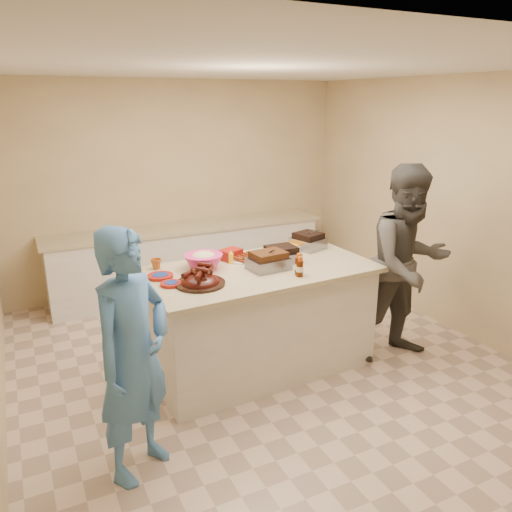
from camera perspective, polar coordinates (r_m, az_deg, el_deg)
name	(u,v)px	position (r m, az deg, el deg)	size (l,w,h in m)	color
room	(266,366)	(4.91, 1.12, -12.47)	(4.50, 5.00, 2.70)	#CFB584
back_counter	(189,259)	(6.60, -7.66, -0.34)	(3.60, 0.64, 0.90)	silver
island	(258,366)	(4.92, 0.26, -12.41)	(2.10, 1.10, 0.99)	silver
rib_platter	(200,285)	(4.13, -6.39, -3.27)	(0.42, 0.42, 0.17)	#400E09
pulled_pork_tray	(268,269)	(4.48, 1.43, -1.50)	(0.35, 0.26, 0.10)	#47230F
brisket_tray	(281,262)	(4.68, 2.89, -0.66)	(0.31, 0.26, 0.09)	black
roasting_pan	(308,249)	(5.12, 5.96, 0.86)	(0.28, 0.28, 0.11)	gray
coleslaw_bowl	(204,269)	(4.50, -5.99, -1.52)	(0.35, 0.35, 0.24)	#D82A7E
sausage_plate	(245,260)	(4.72, -1.32, -0.50)	(0.29, 0.29, 0.05)	silver
mac_cheese_dish	(293,250)	(5.07, 4.25, 0.73)	(0.27, 0.20, 0.07)	orange
bbq_bottle_a	(300,276)	(4.31, 5.00, -2.34)	(0.06, 0.06, 0.18)	#401302
bbq_bottle_b	(299,275)	(4.35, 4.88, -2.16)	(0.07, 0.07, 0.19)	#401302
mustard_bottle	(231,263)	(4.64, -2.87, -0.84)	(0.05, 0.05, 0.13)	yellow
sauce_bowl	(241,260)	(4.74, -1.68, -0.41)	(0.15, 0.05, 0.15)	silver
plate_stack_large	(160,278)	(4.34, -10.89, -2.45)	(0.22, 0.22, 0.03)	maroon
plate_stack_small	(171,285)	(4.15, -9.66, -3.32)	(0.18, 0.18, 0.02)	maroon
plastic_cup	(157,269)	(4.57, -11.29, -1.44)	(0.10, 0.09, 0.10)	#944611
basket_stack	(231,259)	(4.76, -2.91, -0.38)	(0.20, 0.15, 0.10)	maroon
guest_blue	(143,466)	(3.86, -12.84, -22.40)	(0.63, 1.73, 0.41)	#4379BA
guest_gray	(399,354)	(5.31, 16.04, -10.72)	(0.92, 1.90, 0.72)	#484541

